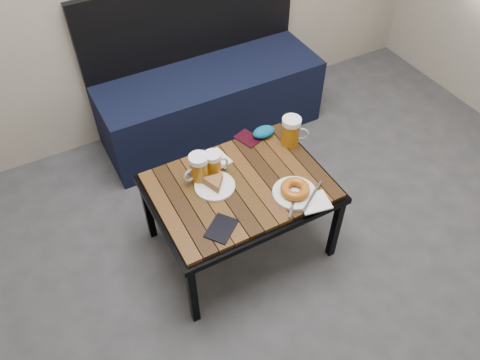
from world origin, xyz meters
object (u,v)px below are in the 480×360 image
beer_mug_left (199,168)px  passport_burgundy (248,138)px  beer_mug_centre (213,164)px  beer_mug_right (291,131)px  knit_pouch (264,132)px  bench (209,95)px  passport_navy (221,228)px  plate_pie (215,184)px  cafe_table (240,190)px  plate_bagel (295,191)px

beer_mug_left → passport_burgundy: (0.34, 0.14, -0.07)m
beer_mug_left → beer_mug_centre: size_ratio=1.13×
beer_mug_right → knit_pouch: 0.15m
bench → passport_navy: bearing=-112.8°
beer_mug_centre → knit_pouch: 0.37m
bench → plate_pie: 1.01m
beer_mug_left → knit_pouch: size_ratio=1.21×
bench → beer_mug_right: size_ratio=9.12×
beer_mug_centre → knit_pouch: beer_mug_centre is taller
beer_mug_right → cafe_table: bearing=-125.4°
plate_pie → passport_burgundy: size_ratio=1.51×
beer_mug_left → beer_mug_centre: beer_mug_left is taller
beer_mug_centre → passport_burgundy: size_ratio=1.03×
beer_mug_right → passport_navy: beer_mug_right is taller
bench → passport_navy: (-0.48, -1.14, 0.20)m
bench → beer_mug_left: 0.97m
plate_bagel → passport_burgundy: size_ratio=2.05×
cafe_table → beer_mug_right: beer_mug_right is taller
beer_mug_centre → beer_mug_right: beer_mug_right is taller
plate_pie → beer_mug_centre: bearing=66.8°
bench → plate_pie: size_ratio=7.42×
passport_burgundy → plate_pie: bearing=-162.3°
cafe_table → passport_burgundy: passport_burgundy is taller
beer_mug_left → plate_bagel: bearing=129.0°
beer_mug_left → passport_navy: 0.32m
beer_mug_left → knit_pouch: 0.44m
plate_pie → knit_pouch: bearing=28.1°
beer_mug_left → passport_navy: beer_mug_left is taller
beer_mug_centre → passport_navy: (-0.12, -0.31, -0.06)m
bench → beer_mug_left: bearing=-117.8°
beer_mug_left → beer_mug_centre: (0.08, 0.00, -0.01)m
beer_mug_left → knit_pouch: beer_mug_left is taller
knit_pouch → bench: bearing=89.0°
bench → cafe_table: (-0.28, -0.94, 0.16)m
plate_pie → cafe_table: bearing=-19.5°
plate_bagel → passport_burgundy: bearing=90.4°
beer_mug_centre → cafe_table: bearing=-51.8°
plate_bagel → passport_burgundy: 0.43m
beer_mug_right → plate_pie: bearing=-134.4°
bench → knit_pouch: 0.74m
passport_navy → plate_bagel: bearing=55.1°
beer_mug_left → cafe_table: bearing=131.7°
bench → passport_burgundy: bench is taller
cafe_table → knit_pouch: size_ratio=6.97×
passport_burgundy → bench: bearing=63.3°
bench → passport_navy: size_ratio=9.82×
beer_mug_left → beer_mug_right: 0.52m
beer_mug_right → plate_bagel: 0.36m
cafe_table → passport_burgundy: size_ratio=6.71×
knit_pouch → passport_navy: bearing=-136.9°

